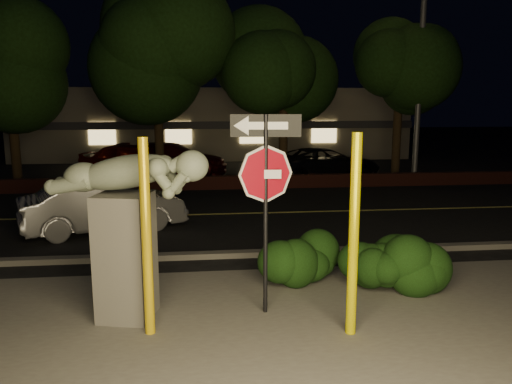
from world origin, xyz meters
TOP-DOWN VIEW (x-y plane):
  - ground at (0.00, 10.00)m, footprint 90.00×90.00m
  - patio at (0.00, -1.00)m, footprint 14.00×6.00m
  - road at (0.00, 7.00)m, footprint 80.00×8.00m
  - lane_marking at (0.00, 7.00)m, footprint 80.00×0.12m
  - curb at (0.00, 2.90)m, footprint 80.00×0.25m
  - brick_wall at (0.00, 11.30)m, footprint 40.00×0.35m
  - parking_lot at (0.00, 17.00)m, footprint 40.00×12.00m
  - building at (0.00, 24.99)m, footprint 22.00×10.20m
  - tree_far_a at (-8.00, 13.00)m, footprint 4.60×4.60m
  - tree_far_b at (-2.50, 13.20)m, footprint 5.20×5.20m
  - tree_far_c at (2.50, 12.80)m, footprint 4.80×4.80m
  - tree_far_d at (7.50, 13.30)m, footprint 4.40×4.40m
  - yellow_pole_left at (-1.63, -0.53)m, footprint 0.14×0.14m
  - yellow_pole_right at (1.19, -0.84)m, footprint 0.14×0.14m
  - signpost at (0.08, 0.00)m, footprint 1.04×0.15m
  - sculpture at (-1.97, 0.06)m, footprint 2.41×1.14m
  - hedge_center at (1.01, 1.29)m, footprint 1.91×1.21m
  - hedge_right at (2.37, 0.76)m, footprint 1.87×1.11m
  - hedge_far_right at (2.47, 0.48)m, footprint 1.60×1.18m
  - streetlight at (7.45, 11.84)m, footprint 1.61×0.80m
  - silver_sedan at (-3.31, 5.41)m, footprint 4.23×2.80m
  - parked_car_red at (-3.64, 14.26)m, footprint 4.88×2.94m
  - parked_car_darkred at (-2.14, 15.39)m, footprint 5.21×2.78m
  - parked_car_dark at (4.28, 13.09)m, footprint 5.35×3.62m

SIDE VIEW (x-z plane):
  - ground at x=0.00m, z-range 0.00..0.00m
  - road at x=0.00m, z-range 0.00..0.01m
  - parking_lot at x=0.00m, z-range 0.00..0.01m
  - patio at x=0.00m, z-range 0.00..0.02m
  - lane_marking at x=0.00m, z-range 0.02..0.02m
  - curb at x=0.00m, z-range 0.00..0.12m
  - brick_wall at x=0.00m, z-range 0.00..0.50m
  - hedge_center at x=1.01m, z-range 0.00..0.92m
  - hedge_far_right at x=2.47m, z-range 0.00..1.00m
  - hedge_right at x=2.37m, z-range 0.00..1.17m
  - silver_sedan at x=-3.31m, z-range 0.00..1.32m
  - parked_car_dark at x=4.28m, z-range 0.00..1.36m
  - parked_car_darkred at x=-2.14m, z-range 0.00..1.44m
  - parked_car_red at x=-3.64m, z-range 0.00..1.55m
  - yellow_pole_left at x=-1.63m, z-range 0.00..2.79m
  - yellow_pole_right at x=1.19m, z-range 0.00..2.85m
  - sculpture at x=-1.97m, z-range 0.30..2.87m
  - building at x=0.00m, z-range 0.00..4.00m
  - signpost at x=0.08m, z-range 0.65..3.72m
  - tree_far_a at x=-8.00m, z-range 1.63..9.06m
  - tree_far_d at x=7.50m, z-range 1.71..9.13m
  - tree_far_c at x=2.50m, z-range 1.74..9.58m
  - tree_far_b at x=-2.50m, z-range 1.85..10.26m
  - streetlight at x=7.45m, z-range 1.06..12.23m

